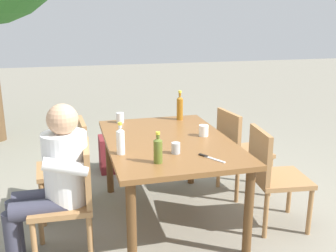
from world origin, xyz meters
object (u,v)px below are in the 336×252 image
object	(u,v)px
cup_white	(204,131)
bottle_olive	(158,150)
cup_glass	(120,118)
cup_steel	(176,148)
chair_far_left	(73,195)
person_in_white_shirt	(55,176)
chair_near_left	(272,173)
table_knife	(210,158)
bottle_clear	(121,140)
chair_far_right	(71,162)
backpack_by_near_side	(134,156)
dining_table	(168,149)
chair_near_right	(238,148)
bottle_amber	(180,107)
backpack_by_far_side	(108,155)

from	to	relation	value
cup_white	bottle_olive	bearing A→B (deg)	134.79
cup_glass	cup_steel	bearing A→B (deg)	-164.00
chair_far_left	cup_glass	distance (m)	1.16
person_in_white_shirt	cup_white	size ratio (longest dim) A/B	12.09
chair_near_left	table_knife	distance (m)	0.71
chair_near_left	bottle_olive	distance (m)	1.10
bottle_clear	chair_near_left	bearing A→B (deg)	-93.52
chair_far_left	cup_glass	size ratio (longest dim) A/B	8.62
chair_far_right	table_knife	world-z (taller)	chair_far_right
backpack_by_near_side	chair_far_left	bearing A→B (deg)	154.99
dining_table	table_knife	xyz separation A→B (m)	(-0.52, -0.18, 0.09)
chair_near_right	cup_white	distance (m)	0.66
chair_near_right	bottle_amber	xyz separation A→B (m)	(0.28, 0.53, 0.39)
dining_table	bottle_olive	bearing A→B (deg)	157.86
chair_near_left	backpack_by_far_side	world-z (taller)	chair_near_left
chair_far_right	bottle_clear	size ratio (longest dim) A/B	3.48
table_knife	dining_table	bearing A→B (deg)	19.59
chair_far_right	chair_near_right	bearing A→B (deg)	-90.48
bottle_amber	cup_steel	size ratio (longest dim) A/B	3.50
bottle_olive	backpack_by_far_side	world-z (taller)	bottle_olive
bottle_olive	cup_glass	xyz separation A→B (m)	(1.16, 0.11, -0.05)
bottle_amber	table_knife	xyz separation A→B (m)	(-1.13, 0.10, -0.13)
chair_near_right	bottle_olive	xyz separation A→B (m)	(-0.85, 1.03, 0.36)
chair_far_left	bottle_olive	distance (m)	0.73
person_in_white_shirt	bottle_clear	bearing A→B (deg)	-79.90
dining_table	bottle_olive	world-z (taller)	bottle_olive
bottle_clear	backpack_by_near_side	size ratio (longest dim) A/B	0.66
person_in_white_shirt	chair_near_right	bearing A→B (deg)	-68.71
bottle_clear	table_knife	bearing A→B (deg)	-112.59
person_in_white_shirt	cup_steel	bearing A→B (deg)	-90.52
chair_far_left	chair_far_right	world-z (taller)	same
backpack_by_far_side	dining_table	bearing A→B (deg)	-162.47
bottle_clear	backpack_by_far_side	world-z (taller)	bottle_clear
backpack_by_near_side	backpack_by_far_side	xyz separation A→B (m)	(0.08, 0.30, 0.01)
chair_near_right	backpack_by_far_side	size ratio (longest dim) A/B	2.10
bottle_olive	cup_white	bearing A→B (deg)	-45.21
chair_far_right	cup_steel	size ratio (longest dim) A/B	10.12
chair_near_left	cup_white	bearing A→B (deg)	53.90
dining_table	backpack_by_far_side	distance (m)	1.41
bottle_olive	backpack_by_far_side	xyz separation A→B (m)	(1.78, 0.19, -0.65)
backpack_by_far_side	table_knife	bearing A→B (deg)	-161.87
chair_near_left	backpack_by_far_side	xyz separation A→B (m)	(1.60, 1.22, -0.29)
bottle_amber	backpack_by_near_side	distance (m)	0.98
bottle_amber	cup_white	bearing A→B (deg)	-175.86
person_in_white_shirt	bottle_amber	size ratio (longest dim) A/B	3.92
bottle_clear	cup_steel	bearing A→B (deg)	-103.12
cup_steel	cup_white	bearing A→B (deg)	-43.90
cup_steel	backpack_by_near_side	world-z (taller)	cup_steel
dining_table	backpack_by_far_side	xyz separation A→B (m)	(1.27, 0.40, -0.46)
bottle_clear	cup_glass	bearing A→B (deg)	-7.54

